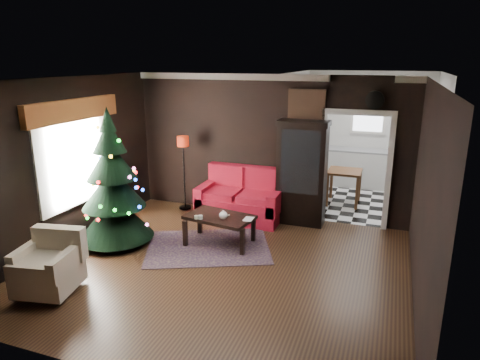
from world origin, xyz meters
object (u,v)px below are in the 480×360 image
(curio_cabinet, at_px, (302,175))
(kitchen_table, at_px, (344,187))
(loveseat, at_px, (241,195))
(christmas_tree, at_px, (113,184))
(floor_lamp, at_px, (184,173))
(teapot, at_px, (223,215))
(coffee_table, at_px, (220,229))
(wall_clock, at_px, (375,100))
(armchair, at_px, (47,262))

(curio_cabinet, relative_size, kitchen_table, 2.53)
(loveseat, distance_m, christmas_tree, 2.48)
(curio_cabinet, bearing_deg, floor_lamp, -174.90)
(teapot, xyz_separation_m, kitchen_table, (1.61, 3.03, -0.21))
(floor_lamp, relative_size, coffee_table, 1.36)
(christmas_tree, xyz_separation_m, coffee_table, (1.71, 0.53, -0.79))
(loveseat, distance_m, wall_clock, 3.04)
(armchair, xyz_separation_m, kitchen_table, (3.30, 5.16, -0.09))
(christmas_tree, bearing_deg, coffee_table, 17.34)
(floor_lamp, relative_size, armchair, 1.93)
(floor_lamp, bearing_deg, wall_clock, 6.26)
(loveseat, height_order, kitchen_table, loveseat)
(armchair, distance_m, kitchen_table, 6.13)
(curio_cabinet, xyz_separation_m, wall_clock, (1.20, 0.18, 1.43))
(armchair, relative_size, coffee_table, 0.70)
(loveseat, distance_m, armchair, 3.82)
(teapot, bearing_deg, loveseat, 97.85)
(teapot, bearing_deg, armchair, -128.56)
(floor_lamp, xyz_separation_m, armchair, (-0.27, -3.52, -0.37))
(christmas_tree, height_order, wall_clock, wall_clock)
(curio_cabinet, bearing_deg, kitchen_table, 65.56)
(loveseat, xyz_separation_m, kitchen_table, (1.80, 1.65, -0.12))
(armchair, height_order, wall_clock, wall_clock)
(armchair, bearing_deg, coffee_table, 44.17)
(loveseat, xyz_separation_m, wall_clock, (2.35, 0.40, 1.88))
(teapot, bearing_deg, kitchen_table, 62.06)
(floor_lamp, xyz_separation_m, wall_clock, (3.58, 0.39, 1.55))
(armchair, bearing_deg, curio_cabinet, 43.45)
(kitchen_table, bearing_deg, teapot, -117.94)
(curio_cabinet, bearing_deg, coffee_table, -126.53)
(coffee_table, distance_m, teapot, 0.38)
(loveseat, bearing_deg, kitchen_table, 42.51)
(coffee_table, xyz_separation_m, teapot, (0.13, -0.14, 0.33))
(kitchen_table, bearing_deg, coffee_table, -120.94)
(teapot, bearing_deg, floor_lamp, 135.65)
(christmas_tree, bearing_deg, armchair, -85.31)
(christmas_tree, relative_size, wall_clock, 7.54)
(floor_lamp, height_order, armchair, floor_lamp)
(christmas_tree, xyz_separation_m, wall_clock, (4.00, 2.18, 1.33))
(loveseat, height_order, armchair, loveseat)
(wall_clock, distance_m, kitchen_table, 2.43)
(loveseat, xyz_separation_m, coffee_table, (0.06, -1.24, -0.24))
(armchair, bearing_deg, teapot, 40.32)
(wall_clock, bearing_deg, christmas_tree, -151.40)
(christmas_tree, distance_m, kitchen_table, 4.91)
(kitchen_table, bearing_deg, curio_cabinet, -114.44)
(loveseat, height_order, wall_clock, wall_clock)
(curio_cabinet, height_order, kitchen_table, curio_cabinet)
(curio_cabinet, relative_size, coffee_table, 1.70)
(teapot, distance_m, kitchen_table, 3.44)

